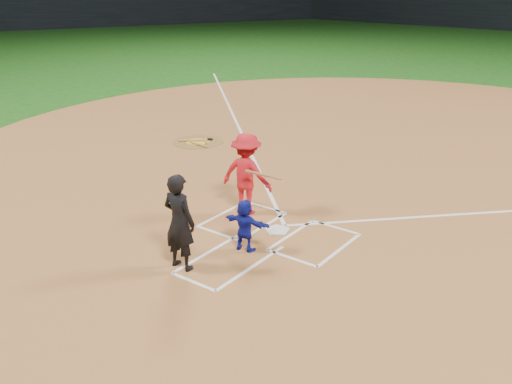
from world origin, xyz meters
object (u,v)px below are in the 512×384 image
Objects in this scene: on_deck_circle at (198,142)px; batter_at_plate at (246,174)px; home_plate at (277,230)px; catcher at (245,225)px; umpire at (179,222)px.

batter_at_plate reaches higher than on_deck_circle.
home_plate reaches higher than on_deck_circle.
on_deck_circle is 8.06m from catcher.
on_deck_circle is 0.86× the size of batter_at_plate.
umpire is at bearing -78.56° from batter_at_plate.
catcher is 0.57× the size of batter_at_plate.
on_deck_circle is 1.51× the size of catcher.
on_deck_circle is at bearing -34.13° from home_plate.
batter_at_plate is (4.91, -3.72, 0.98)m from on_deck_circle.
catcher is 1.99m from batter_at_plate.
on_deck_circle is 6.23m from batter_at_plate.
home_plate is 0.53× the size of catcher.
on_deck_circle is at bearing -51.80° from umpire.
umpire is 2.95m from batter_at_plate.
home_plate is 2.74m from umpire.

